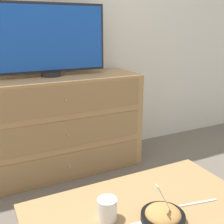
% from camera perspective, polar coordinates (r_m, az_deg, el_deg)
% --- Properties ---
extents(ground_plane, '(12.00, 12.00, 0.00)m').
position_cam_1_polar(ground_plane, '(2.79, -13.01, -9.30)').
color(ground_plane, '#70665B').
extents(wall_back, '(12.00, 0.05, 2.60)m').
position_cam_1_polar(wall_back, '(2.54, -15.17, 18.36)').
color(wall_back, white).
rests_on(wall_back, ground_plane).
extents(dresser, '(1.38, 0.46, 0.82)m').
position_cam_1_polar(dresser, '(2.42, -10.62, -2.70)').
color(dresser, tan).
rests_on(dresser, ground_plane).
extents(tv, '(0.94, 0.16, 0.57)m').
position_cam_1_polar(tv, '(2.35, -12.72, 14.19)').
color(tv, '#232328').
rests_on(tv, dresser).
extents(coffee_table, '(1.02, 0.57, 0.44)m').
position_cam_1_polar(coffee_table, '(1.37, 6.08, -20.75)').
color(coffee_table, tan).
rests_on(coffee_table, ground_plane).
extents(takeout_bowl, '(0.18, 0.18, 0.19)m').
position_cam_1_polar(takeout_bowl, '(1.26, 10.31, -20.03)').
color(takeout_bowl, black).
rests_on(takeout_bowl, coffee_table).
extents(drink_cup, '(0.08, 0.08, 0.09)m').
position_cam_1_polar(drink_cup, '(1.24, -0.97, -19.33)').
color(drink_cup, '#9E6638').
rests_on(drink_cup, coffee_table).
extents(knife, '(0.19, 0.05, 0.01)m').
position_cam_1_polar(knife, '(1.41, 17.07, -17.23)').
color(knife, white).
rests_on(knife, coffee_table).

